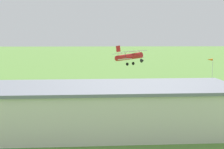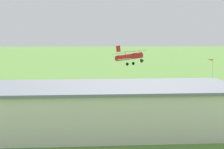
% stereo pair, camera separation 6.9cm
% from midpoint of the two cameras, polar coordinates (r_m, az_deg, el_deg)
% --- Properties ---
extents(ground_plane, '(400.00, 400.00, 0.00)m').
position_cam_midpoint_polar(ground_plane, '(81.36, -2.05, -1.61)').
color(ground_plane, '#568438').
extents(hangar, '(40.00, 13.62, 5.54)m').
position_cam_midpoint_polar(hangar, '(43.54, -6.61, -5.39)').
color(hangar, beige).
rests_on(hangar, ground_plane).
extents(biplane, '(7.34, 7.34, 4.03)m').
position_cam_midpoint_polar(biplane, '(75.22, 2.79, 2.83)').
color(biplane, '#B21E1E').
extents(person_by_parked_cars, '(0.54, 0.54, 1.77)m').
position_cam_midpoint_polar(person_by_parked_cars, '(53.90, 16.87, -5.32)').
color(person_by_parked_cars, '#72338C').
rests_on(person_by_parked_cars, ground_plane).
extents(windsock, '(1.47, 0.93, 5.41)m').
position_cam_midpoint_polar(windsock, '(90.71, 15.18, 2.06)').
color(windsock, silver).
rests_on(windsock, ground_plane).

